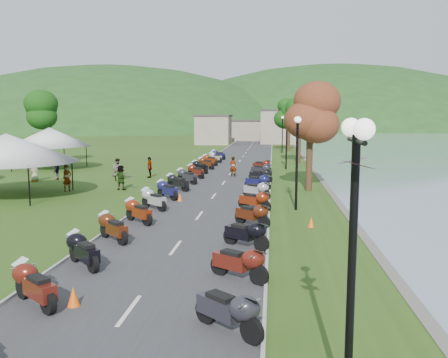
{
  "coord_description": "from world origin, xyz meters",
  "views": [
    {
      "loc": [
        3.7,
        -7.57,
        5.09
      ],
      "look_at": [
        0.79,
        20.69,
        1.3
      ],
      "focal_mm": 38.0,
      "sensor_mm": 36.0,
      "label": 1
    }
  ],
  "objects": [
    {
      "name": "moto_row_left",
      "position": [
        -2.65,
        22.36,
        0.55
      ],
      "size": [
        2.6,
        52.38,
        1.1
      ],
      "primitive_type": null,
      "color": "#331411",
      "rests_on": "ground"
    },
    {
      "name": "far_building",
      "position": [
        -2.0,
        85.0,
        2.5
      ],
      "size": [
        18.0,
        16.0,
        5.0
      ],
      "primitive_type": "cube",
      "color": "gray",
      "rests_on": "ground"
    },
    {
      "name": "tree_lakeside",
      "position": [
        6.18,
        24.89,
        3.98
      ],
      "size": [
        2.87,
        2.87,
        7.97
      ],
      "primitive_type": null,
      "color": "#195111",
      "rests_on": "ground"
    },
    {
      "name": "moto_row_right",
      "position": [
        2.69,
        17.67,
        0.55
      ],
      "size": [
        2.6,
        39.11,
        1.1
      ],
      "primitive_type": null,
      "color": "#331411",
      "rests_on": "ground"
    },
    {
      "name": "pedestrian_b",
      "position": [
        -8.51,
        28.59,
        0.0
      ],
      "size": [
        0.97,
        0.76,
        1.77
      ],
      "primitive_type": "imported",
      "rotation": [
        0.0,
        0.0,
        2.75
      ],
      "color": "slate",
      "rests_on": "ground"
    },
    {
      "name": "hills_backdrop",
      "position": [
        0.0,
        200.0,
        0.0
      ],
      "size": [
        360.0,
        120.0,
        76.0
      ],
      "primitive_type": null,
      "color": "#285621",
      "rests_on": "ground"
    },
    {
      "name": "pedestrian_a",
      "position": [
        -10.16,
        23.01,
        0.0
      ],
      "size": [
        0.76,
        0.81,
        1.79
      ],
      "primitive_type": "imported",
      "rotation": [
        0.0,
        0.0,
        0.99
      ],
      "color": "slate",
      "rests_on": "ground"
    },
    {
      "name": "vendor_tent_main",
      "position": [
        -12.94,
        20.62,
        2.0
      ],
      "size": [
        5.85,
        5.85,
        4.0
      ],
      "primitive_type": null,
      "color": "silver",
      "rests_on": "ground"
    },
    {
      "name": "streetlamp_near",
      "position": [
        5.02,
        0.11,
        2.5
      ],
      "size": [
        1.4,
        1.4,
        5.0
      ],
      "primitive_type": null,
      "color": "black",
      "rests_on": "ground"
    },
    {
      "name": "pedestrian_c",
      "position": [
        -13.51,
        28.48,
        0.0
      ],
      "size": [
        0.62,
        1.14,
        1.68
      ],
      "primitive_type": "imported",
      "rotation": [
        0.0,
        0.0,
        4.87
      ],
      "color": "slate",
      "rests_on": "ground"
    },
    {
      "name": "road",
      "position": [
        0.0,
        40.0,
        0.01
      ],
      "size": [
        7.0,
        120.0,
        0.02
      ],
      "primitive_type": "cube",
      "color": "#38383B",
      "rests_on": "ground"
    },
    {
      "name": "traffic_cone_near",
      "position": [
        -1.57,
        4.13,
        0.27
      ],
      "size": [
        0.35,
        0.35,
        0.55
      ],
      "primitive_type": "cone",
      "color": "#F2590C",
      "rests_on": "ground"
    },
    {
      "name": "vendor_tent_side",
      "position": [
        -17.58,
        35.93,
        2.0
      ],
      "size": [
        5.11,
        5.11,
        4.0
      ],
      "primitive_type": null,
      "color": "silver",
      "rests_on": "ground"
    }
  ]
}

